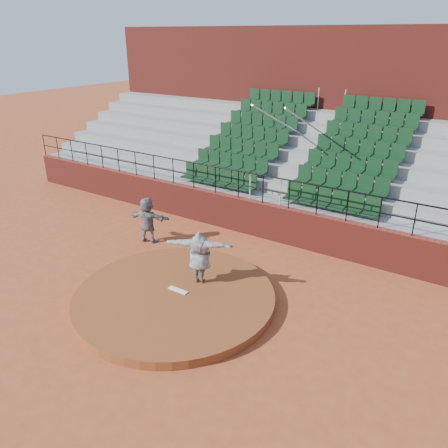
{
  "coord_description": "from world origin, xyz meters",
  "views": [
    {
      "loc": [
        6.66,
        -7.82,
        6.78
      ],
      "look_at": [
        0.0,
        2.5,
        1.4
      ],
      "focal_mm": 35.0,
      "sensor_mm": 36.0,
      "label": 1
    }
  ],
  "objects": [
    {
      "name": "press_box_facade",
      "position": [
        0.0,
        12.6,
        3.55
      ],
      "size": [
        24.0,
        3.0,
        7.1
      ],
      "primitive_type": "cube",
      "color": "maroon",
      "rests_on": "ground"
    },
    {
      "name": "ground",
      "position": [
        0.0,
        0.0,
        0.0
      ],
      "size": [
        90.0,
        90.0,
        0.0
      ],
      "primitive_type": "plane",
      "color": "#A34925",
      "rests_on": "ground"
    },
    {
      "name": "fielder",
      "position": [
        -3.14,
        2.46,
        0.82
      ],
      "size": [
        1.6,
        0.86,
        1.64
      ],
      "primitive_type": "imported",
      "rotation": [
        0.0,
        0.0,
        3.4
      ],
      "color": "black",
      "rests_on": "ground"
    },
    {
      "name": "boundary_wall",
      "position": [
        0.0,
        5.0,
        0.65
      ],
      "size": [
        24.0,
        0.3,
        1.3
      ],
      "primitive_type": "cube",
      "color": "maroon",
      "rests_on": "ground"
    },
    {
      "name": "seating_deck",
      "position": [
        0.0,
        8.65,
        1.44
      ],
      "size": [
        24.0,
        5.97,
        4.63
      ],
      "color": "gray",
      "rests_on": "ground"
    },
    {
      "name": "pitchers_mound",
      "position": [
        0.0,
        0.0,
        0.12
      ],
      "size": [
        5.5,
        5.5,
        0.25
      ],
      "primitive_type": "cylinder",
      "color": "brown",
      "rests_on": "ground"
    },
    {
      "name": "pitcher",
      "position": [
        0.22,
        0.9,
        1.03
      ],
      "size": [
        1.98,
        1.23,
        1.57
      ],
      "primitive_type": "imported",
      "rotation": [
        0.0,
        0.0,
        3.54
      ],
      "color": "black",
      "rests_on": "pitchers_mound"
    },
    {
      "name": "wall_railing",
      "position": [
        0.0,
        5.0,
        2.03
      ],
      "size": [
        24.04,
        0.05,
        1.03
      ],
      "color": "black",
      "rests_on": "boundary_wall"
    },
    {
      "name": "pitching_rubber",
      "position": [
        0.0,
        0.15,
        0.27
      ],
      "size": [
        0.6,
        0.15,
        0.03
      ],
      "primitive_type": "cube",
      "color": "white",
      "rests_on": "pitchers_mound"
    }
  ]
}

